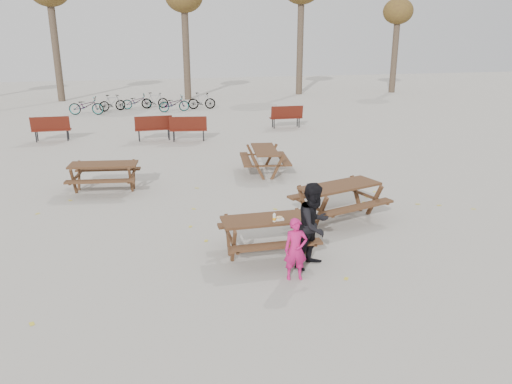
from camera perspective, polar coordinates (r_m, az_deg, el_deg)
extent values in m
plane|color=gray|center=(10.10, 1.33, -7.11)|extent=(80.00, 80.00, 0.00)
cube|color=#3D2716|center=(9.81, 1.36, -3.13)|extent=(1.80, 0.70, 0.05)
cube|color=#3D2716|center=(9.39, 2.28, -6.12)|extent=(1.80, 0.25, 0.05)
cube|color=#3D2716|center=(10.46, 0.51, -3.52)|extent=(1.80, 0.25, 0.05)
cylinder|color=#3D2716|center=(9.54, -2.59, -6.30)|extent=(0.08, 0.08, 0.73)
cylinder|color=#3D2716|center=(10.08, -3.24, -4.93)|extent=(0.08, 0.08, 0.73)
cylinder|color=#3D2716|center=(9.90, 6.01, -5.44)|extent=(0.08, 0.08, 0.73)
cylinder|color=#3D2716|center=(10.42, 4.92, -4.18)|extent=(0.08, 0.08, 0.73)
cube|color=silver|center=(9.70, 2.65, -3.13)|extent=(0.18, 0.11, 0.03)
ellipsoid|color=tan|center=(9.69, 2.65, -2.89)|extent=(0.14, 0.06, 0.05)
cylinder|color=silver|center=(9.60, 2.11, -2.98)|extent=(0.06, 0.06, 0.15)
cylinder|color=orange|center=(9.61, 2.11, -3.08)|extent=(0.07, 0.07, 0.05)
cylinder|color=white|center=(9.57, 2.12, -2.50)|extent=(0.03, 0.03, 0.02)
imported|color=#B6165E|center=(8.95, 4.55, -6.56)|extent=(0.45, 0.33, 1.15)
imported|color=black|center=(9.38, 6.63, -3.80)|extent=(1.01, 0.96, 1.64)
imported|color=black|center=(28.53, -18.84, 9.31)|extent=(1.93, 0.98, 0.97)
imported|color=black|center=(29.51, -16.11, 9.77)|extent=(1.57, 0.98, 0.91)
imported|color=black|center=(29.99, -13.49, 10.05)|extent=(1.70, 0.77, 0.86)
imported|color=black|center=(29.99, -11.50, 10.23)|extent=(1.53, 0.46, 0.92)
imported|color=black|center=(28.51, -9.36, 9.94)|extent=(1.78, 0.85, 0.90)
imported|color=black|center=(29.29, -6.23, 10.33)|extent=(1.60, 0.55, 0.95)
cylinder|color=#382B21|center=(34.68, -21.89, 14.80)|extent=(0.44, 0.44, 6.30)
cylinder|color=#382B21|center=(33.55, -7.98, 15.50)|extent=(0.44, 0.44, 5.95)
cylinder|color=#382B21|center=(36.19, 5.06, 16.32)|extent=(0.44, 0.44, 6.65)
cylinder|color=#382B21|center=(38.54, 15.55, 14.81)|extent=(0.44, 0.44, 5.25)
ellipsoid|color=brown|center=(38.53, 15.94, 19.26)|extent=(2.10, 2.10, 1.79)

